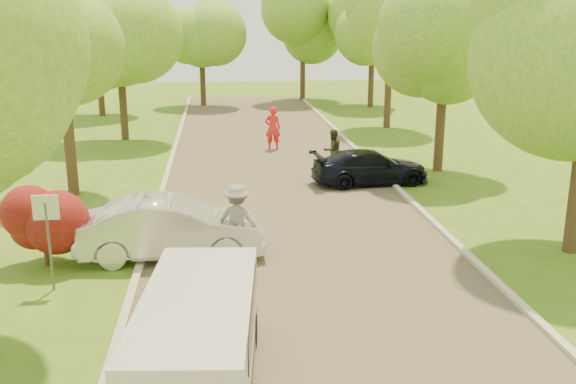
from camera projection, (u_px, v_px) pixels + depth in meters
name	position (u px, v px, depth m)	size (l,w,h in m)	color
ground	(348.00, 370.00, 10.96)	(100.00, 100.00, 0.00)	#3F6317
road	(293.00, 224.00, 18.62)	(8.00, 60.00, 0.01)	#4C4438
curb_left	(151.00, 227.00, 18.18)	(0.18, 60.00, 0.12)	#B2AD9E
curb_right	(428.00, 217.00, 19.04)	(0.18, 60.00, 0.12)	#B2AD9E
street_sign	(47.00, 222.00, 13.76)	(0.55, 0.06, 2.17)	#59595E
red_shrub	(43.00, 222.00, 15.27)	(1.70, 1.70, 1.95)	#382619
tree_l_midb	(67.00, 56.00, 20.51)	(4.30, 4.20, 6.62)	#382619
tree_l_far	(122.00, 24.00, 29.91)	(4.92, 4.80, 7.79)	#382619
tree_r_midb	(451.00, 43.00, 23.77)	(4.51, 4.40, 7.01)	#382619
tree_r_far	(395.00, 16.00, 33.17)	(5.33, 5.20, 8.34)	#382619
tree_bg_a	(100.00, 25.00, 37.36)	(5.12, 5.00, 7.72)	#382619
tree_bg_b	(377.00, 21.00, 41.02)	(5.12, 5.00, 7.95)	#382619
tree_bg_c	(204.00, 29.00, 41.90)	(4.92, 4.80, 7.33)	#382619
tree_bg_d	(306.00, 23.00, 44.49)	(5.12, 5.00, 7.72)	#382619
minivan	(199.00, 340.00, 10.20)	(2.15, 4.56, 1.64)	silver
silver_sedan	(172.00, 228.00, 15.92)	(1.60, 4.59, 1.51)	silver
dark_sedan	(370.00, 167.00, 22.94)	(1.71, 4.21, 1.22)	black
longboard	(238.00, 255.00, 15.93)	(0.51, 0.96, 0.11)	black
skateboarder	(237.00, 220.00, 15.68)	(1.16, 0.67, 1.80)	gray
person_striped	(273.00, 128.00, 28.76)	(0.71, 0.46, 1.94)	red
person_olive	(333.00, 150.00, 24.75)	(0.80, 0.62, 1.64)	#2E3520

